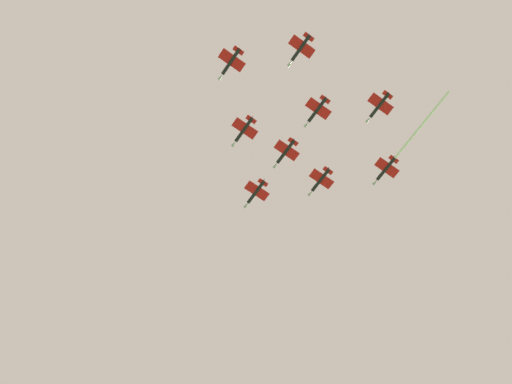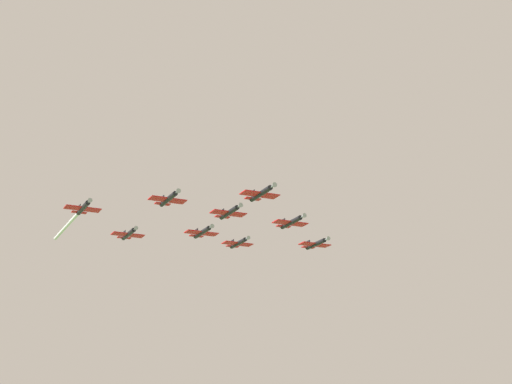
{
  "view_description": "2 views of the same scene",
  "coord_description": "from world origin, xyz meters",
  "px_view_note": "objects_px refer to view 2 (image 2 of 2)",
  "views": [
    {
      "loc": [
        -60.09,
        -62.72,
        2.03
      ],
      "look_at": [
        -13.03,
        -1.78,
        209.11
      ],
      "focal_mm": 41.66,
      "sensor_mm": 36.0,
      "label": 1
    },
    {
      "loc": [
        71.26,
        153.32,
        152.6
      ],
      "look_at": [
        -16.19,
        -10.1,
        212.36
      ],
      "focal_mm": 54.62,
      "sensor_mm": 36.0,
      "label": 2
    }
  ],
  "objects_px": {
    "jet_lead": "(261,193)",
    "jet_starboard_inner": "(169,199)",
    "jet_port_outer": "(230,212)",
    "jet_tail_end": "(129,234)",
    "jet_port_trail": "(203,232)",
    "jet_starboard_trail": "(239,243)",
    "jet_starboard_outer": "(316,244)",
    "jet_center_rear": "(75,216)",
    "jet_port_inner": "(292,222)"
  },
  "relations": [
    {
      "from": "jet_lead",
      "to": "jet_starboard_inner",
      "type": "distance_m",
      "value": 24.44
    },
    {
      "from": "jet_port_outer",
      "to": "jet_tail_end",
      "type": "bearing_deg",
      "value": -62.24
    },
    {
      "from": "jet_port_trail",
      "to": "jet_starboard_trail",
      "type": "relative_size",
      "value": 1.0
    },
    {
      "from": "jet_port_outer",
      "to": "jet_tail_end",
      "type": "relative_size",
      "value": 1.0
    },
    {
      "from": "jet_starboard_inner",
      "to": "jet_starboard_trail",
      "type": "bearing_deg",
      "value": -135.0
    },
    {
      "from": "jet_port_outer",
      "to": "jet_starboard_outer",
      "type": "height_order",
      "value": "jet_port_outer"
    },
    {
      "from": "jet_starboard_inner",
      "to": "jet_center_rear",
      "type": "height_order",
      "value": "jet_center_rear"
    },
    {
      "from": "jet_lead",
      "to": "jet_starboard_inner",
      "type": "bearing_deg",
      "value": -45.0
    },
    {
      "from": "jet_starboard_inner",
      "to": "jet_port_outer",
      "type": "bearing_deg",
      "value": -174.29
    },
    {
      "from": "jet_center_rear",
      "to": "jet_port_trail",
      "type": "bearing_deg",
      "value": 170.64
    },
    {
      "from": "jet_port_trail",
      "to": "jet_lead",
      "type": "bearing_deg",
      "value": 90.0
    },
    {
      "from": "jet_starboard_inner",
      "to": "jet_lead",
      "type": "bearing_deg",
      "value": 135.0
    },
    {
      "from": "jet_center_rear",
      "to": "jet_starboard_trail",
      "type": "relative_size",
      "value": 3.29
    },
    {
      "from": "jet_center_rear",
      "to": "jet_port_trail",
      "type": "height_order",
      "value": "jet_center_rear"
    },
    {
      "from": "jet_port_trail",
      "to": "jet_port_outer",
      "type": "bearing_deg",
      "value": 90.0
    },
    {
      "from": "jet_port_inner",
      "to": "jet_starboard_outer",
      "type": "bearing_deg",
      "value": -135.0
    },
    {
      "from": "jet_center_rear",
      "to": "jet_tail_end",
      "type": "bearing_deg",
      "value": -154.81
    },
    {
      "from": "jet_port_inner",
      "to": "jet_tail_end",
      "type": "bearing_deg",
      "value": -45.0
    },
    {
      "from": "jet_port_inner",
      "to": "jet_port_outer",
      "type": "bearing_deg",
      "value": -5.71
    },
    {
      "from": "jet_lead",
      "to": "jet_center_rear",
      "type": "relative_size",
      "value": 0.3
    },
    {
      "from": "jet_starboard_outer",
      "to": "jet_tail_end",
      "type": "height_order",
      "value": "jet_tail_end"
    },
    {
      "from": "jet_starboard_outer",
      "to": "jet_tail_end",
      "type": "bearing_deg",
      "value": -18.43
    },
    {
      "from": "jet_port_inner",
      "to": "jet_center_rear",
      "type": "height_order",
      "value": "jet_center_rear"
    },
    {
      "from": "jet_port_outer",
      "to": "jet_starboard_trail",
      "type": "bearing_deg",
      "value": -117.76
    },
    {
      "from": "jet_center_rear",
      "to": "jet_port_trail",
      "type": "distance_m",
      "value": 35.03
    },
    {
      "from": "jet_port_inner",
      "to": "jet_starboard_trail",
      "type": "xyz_separation_m",
      "value": [
        -1.7,
        -34.48,
        2.13
      ]
    },
    {
      "from": "jet_port_outer",
      "to": "jet_starboard_trail",
      "type": "height_order",
      "value": "jet_starboard_trail"
    },
    {
      "from": "jet_starboard_inner",
      "to": "jet_center_rear",
      "type": "relative_size",
      "value": 0.3
    },
    {
      "from": "jet_port_trail",
      "to": "jet_tail_end",
      "type": "bearing_deg",
      "value": -38.66
    },
    {
      "from": "jet_lead",
      "to": "jet_port_trail",
      "type": "bearing_deg",
      "value": -90.0
    },
    {
      "from": "jet_starboard_outer",
      "to": "jet_port_outer",
      "type": "bearing_deg",
      "value": 24.23
    },
    {
      "from": "jet_port_trail",
      "to": "jet_center_rear",
      "type": "bearing_deg",
      "value": -9.36
    },
    {
      "from": "jet_port_outer",
      "to": "jet_port_trail",
      "type": "distance_m",
      "value": 19.0
    },
    {
      "from": "jet_lead",
      "to": "jet_starboard_trail",
      "type": "bearing_deg",
      "value": -108.43
    },
    {
      "from": "jet_port_outer",
      "to": "jet_port_trail",
      "type": "bearing_deg",
      "value": -90.0
    },
    {
      "from": "jet_starboard_inner",
      "to": "jet_tail_end",
      "type": "xyz_separation_m",
      "value": [
        -1.7,
        -34.48,
        -0.8
      ]
    },
    {
      "from": "jet_port_inner",
      "to": "jet_center_rear",
      "type": "distance_m",
      "value": 58.16
    },
    {
      "from": "jet_starboard_trail",
      "to": "jet_port_inner",
      "type": "bearing_deg",
      "value": 90.0
    },
    {
      "from": "jet_port_inner",
      "to": "jet_starboard_inner",
      "type": "distance_m",
      "value": 34.57
    },
    {
      "from": "jet_starboard_outer",
      "to": "jet_port_trail",
      "type": "bearing_deg",
      "value": -5.71
    },
    {
      "from": "jet_starboard_inner",
      "to": "jet_starboard_outer",
      "type": "xyz_separation_m",
      "value": [
        -52.57,
        -14.69,
        -2.09
      ]
    },
    {
      "from": "jet_lead",
      "to": "jet_center_rear",
      "type": "height_order",
      "value": "jet_center_rear"
    },
    {
      "from": "jet_port_inner",
      "to": "jet_starboard_outer",
      "type": "distance_m",
      "value": 24.41
    },
    {
      "from": "jet_starboard_inner",
      "to": "jet_port_outer",
      "type": "height_order",
      "value": "jet_starboard_inner"
    },
    {
      "from": "jet_center_rear",
      "to": "jet_starboard_trail",
      "type": "xyz_separation_m",
      "value": [
        -52.12,
        -5.55,
        0.09
      ]
    },
    {
      "from": "jet_lead",
      "to": "jet_center_rear",
      "type": "bearing_deg",
      "value": -51.67
    },
    {
      "from": "jet_lead",
      "to": "jet_starboard_trail",
      "type": "xyz_separation_m",
      "value": [
        -19.79,
        -50.87,
        1.45
      ]
    },
    {
      "from": "jet_lead",
      "to": "jet_port_inner",
      "type": "bearing_deg",
      "value": -135.0
    },
    {
      "from": "jet_port_trail",
      "to": "jet_tail_end",
      "type": "xyz_separation_m",
      "value": [
        16.56,
        -14.64,
        0.81
      ]
    },
    {
      "from": "jet_center_rear",
      "to": "jet_tail_end",
      "type": "height_order",
      "value": "jet_center_rear"
    }
  ]
}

